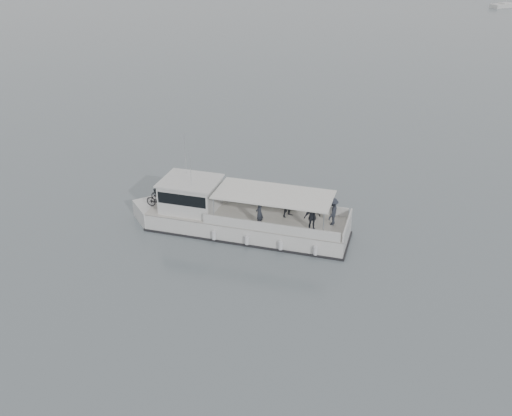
% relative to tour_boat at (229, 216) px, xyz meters
% --- Properties ---
extents(ground, '(1400.00, 1400.00, 0.00)m').
position_rel_tour_boat_xyz_m(ground, '(0.09, -3.34, -0.86)').
color(ground, '#525A60').
rests_on(ground, ground).
extents(tour_boat, '(12.66, 4.03, 5.27)m').
position_rel_tour_boat_xyz_m(tour_boat, '(0.00, 0.00, 0.00)').
color(tour_boat, silver).
rests_on(tour_boat, ground).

